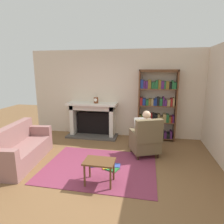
{
  "coord_description": "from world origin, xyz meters",
  "views": [
    {
      "loc": [
        0.98,
        -3.37,
        2.07
      ],
      "look_at": [
        0.1,
        1.2,
        1.05
      ],
      "focal_mm": 30.42,
      "sensor_mm": 36.0,
      "label": 1
    }
  ],
  "objects_px": {
    "sofa_floral": "(20,149)",
    "armchair_reading": "(146,140)",
    "bookshelf": "(157,107)",
    "fireplace": "(93,118)",
    "mantel_clock": "(96,100)",
    "seated_reader": "(144,131)",
    "side_table": "(99,164)"
  },
  "relations": [
    {
      "from": "sofa_floral",
      "to": "armchair_reading",
      "type": "bearing_deg",
      "value": -79.34
    },
    {
      "from": "bookshelf",
      "to": "armchair_reading",
      "type": "relative_size",
      "value": 2.17
    },
    {
      "from": "armchair_reading",
      "to": "sofa_floral",
      "type": "bearing_deg",
      "value": -5.96
    },
    {
      "from": "fireplace",
      "to": "bookshelf",
      "type": "xyz_separation_m",
      "value": [
        1.97,
        0.03,
        0.44
      ]
    },
    {
      "from": "fireplace",
      "to": "sofa_floral",
      "type": "bearing_deg",
      "value": -117.7
    },
    {
      "from": "mantel_clock",
      "to": "fireplace",
      "type": "bearing_deg",
      "value": 143.98
    },
    {
      "from": "seated_reader",
      "to": "sofa_floral",
      "type": "relative_size",
      "value": 0.64
    },
    {
      "from": "mantel_clock",
      "to": "seated_reader",
      "type": "xyz_separation_m",
      "value": [
        1.51,
        -1.02,
        -0.56
      ]
    },
    {
      "from": "seated_reader",
      "to": "sofa_floral",
      "type": "xyz_separation_m",
      "value": [
        -2.76,
        -0.97,
        -0.3
      ]
    },
    {
      "from": "side_table",
      "to": "sofa_floral",
      "type": "bearing_deg",
      "value": 166.37
    },
    {
      "from": "mantel_clock",
      "to": "sofa_floral",
      "type": "bearing_deg",
      "value": -121.92
    },
    {
      "from": "fireplace",
      "to": "bookshelf",
      "type": "relative_size",
      "value": 0.76
    },
    {
      "from": "sofa_floral",
      "to": "side_table",
      "type": "bearing_deg",
      "value": -110.14
    },
    {
      "from": "mantel_clock",
      "to": "seated_reader",
      "type": "bearing_deg",
      "value": -34.12
    },
    {
      "from": "fireplace",
      "to": "side_table",
      "type": "bearing_deg",
      "value": -71.09
    },
    {
      "from": "fireplace",
      "to": "seated_reader",
      "type": "distance_m",
      "value": 2.0
    },
    {
      "from": "mantel_clock",
      "to": "side_table",
      "type": "bearing_deg",
      "value": -73.32
    },
    {
      "from": "bookshelf",
      "to": "seated_reader",
      "type": "xyz_separation_m",
      "value": [
        -0.32,
        -1.16,
        -0.4
      ]
    },
    {
      "from": "sofa_floral",
      "to": "side_table",
      "type": "distance_m",
      "value": 2.05
    },
    {
      "from": "armchair_reading",
      "to": "seated_reader",
      "type": "height_order",
      "value": "seated_reader"
    },
    {
      "from": "fireplace",
      "to": "mantel_clock",
      "type": "relative_size",
      "value": 8.89
    },
    {
      "from": "armchair_reading",
      "to": "side_table",
      "type": "height_order",
      "value": "armchair_reading"
    },
    {
      "from": "seated_reader",
      "to": "sofa_floral",
      "type": "bearing_deg",
      "value": -3.67
    },
    {
      "from": "bookshelf",
      "to": "seated_reader",
      "type": "distance_m",
      "value": 1.27
    },
    {
      "from": "fireplace",
      "to": "armchair_reading",
      "type": "distance_m",
      "value": 2.11
    },
    {
      "from": "armchair_reading",
      "to": "side_table",
      "type": "relative_size",
      "value": 1.73
    },
    {
      "from": "fireplace",
      "to": "bookshelf",
      "type": "distance_m",
      "value": 2.02
    },
    {
      "from": "fireplace",
      "to": "sofa_floral",
      "type": "height_order",
      "value": "fireplace"
    },
    {
      "from": "bookshelf",
      "to": "side_table",
      "type": "xyz_separation_m",
      "value": [
        -1.09,
        -2.62,
        -0.63
      ]
    },
    {
      "from": "mantel_clock",
      "to": "bookshelf",
      "type": "distance_m",
      "value": 1.84
    },
    {
      "from": "bookshelf",
      "to": "side_table",
      "type": "distance_m",
      "value": 2.9
    },
    {
      "from": "armchair_reading",
      "to": "sofa_floral",
      "type": "relative_size",
      "value": 0.55
    }
  ]
}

